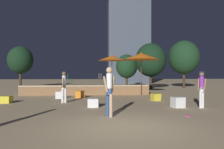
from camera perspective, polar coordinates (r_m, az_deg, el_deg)
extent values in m
plane|color=tan|center=(6.64, 3.44, -13.84)|extent=(120.00, 120.00, 0.00)
cube|color=olive|center=(17.88, -6.85, -3.93)|extent=(9.80, 2.54, 0.66)
cube|color=#CCB793|center=(16.63, -6.97, -2.96)|extent=(9.80, 0.12, 0.08)
cylinder|color=brown|center=(16.72, -0.03, -0.83)|extent=(0.05, 0.05, 2.63)
cone|color=orange|center=(16.76, -0.03, 4.31)|extent=(2.13, 2.13, 0.37)
sphere|color=orange|center=(16.78, -0.03, 5.08)|extent=(0.08, 0.08, 0.08)
cylinder|color=brown|center=(16.75, 7.63, -0.73)|extent=(0.05, 0.05, 2.69)
cone|color=orange|center=(16.80, 7.63, 4.71)|extent=(2.74, 2.74, 0.49)
sphere|color=orange|center=(16.83, 7.63, 5.69)|extent=(0.08, 0.08, 0.08)
cube|color=orange|center=(14.98, -8.31, -5.12)|extent=(0.62, 0.62, 0.45)
cube|color=white|center=(14.72, -13.50, -5.20)|extent=(0.49, 0.49, 0.46)
cube|color=white|center=(10.70, -4.81, -7.36)|extent=(0.58, 0.58, 0.41)
cube|color=white|center=(11.00, 16.81, -6.93)|extent=(0.60, 0.60, 0.50)
cube|color=yellow|center=(13.42, -25.84, -5.90)|extent=(0.57, 0.57, 0.39)
cube|color=yellow|center=(13.47, 11.39, -5.80)|extent=(0.56, 0.56, 0.42)
cylinder|color=#2D4C7F|center=(8.31, -1.15, -7.97)|extent=(0.13, 0.13, 0.86)
cylinder|color=tan|center=(8.18, -0.29, -8.10)|extent=(0.13, 0.13, 0.86)
cylinder|color=#2D4C7F|center=(8.19, -0.73, -4.48)|extent=(0.22, 0.22, 0.24)
cylinder|color=white|center=(8.16, -0.73, -2.02)|extent=(0.22, 0.22, 0.66)
cylinder|color=tan|center=(8.05, -1.69, -2.53)|extent=(0.24, 0.21, 0.59)
cylinder|color=tan|center=(8.29, 0.20, -2.45)|extent=(0.18, 0.16, 0.59)
sphere|color=tan|center=(8.16, -0.73, 1.13)|extent=(0.24, 0.24, 0.24)
cylinder|color=white|center=(12.48, -12.05, -5.39)|extent=(0.13, 0.13, 0.80)
cylinder|color=white|center=(12.52, -12.80, -5.37)|extent=(0.13, 0.13, 0.80)
cylinder|color=white|center=(12.46, -12.42, -3.18)|extent=(0.21, 0.21, 0.24)
cylinder|color=white|center=(12.45, -12.42, -1.68)|extent=(0.21, 0.21, 0.61)
cylinder|color=brown|center=(12.61, -12.23, -1.97)|extent=(0.10, 0.21, 0.55)
cylinder|color=brown|center=(12.29, -12.62, -2.03)|extent=(0.11, 0.23, 0.55)
sphere|color=brown|center=(12.44, -12.43, 0.24)|extent=(0.22, 0.22, 0.22)
cylinder|color=white|center=(11.22, 22.61, -6.05)|extent=(0.13, 0.13, 0.79)
cylinder|color=white|center=(11.08, 22.13, -6.13)|extent=(0.13, 0.13, 0.79)
cylinder|color=white|center=(11.10, 22.37, -3.65)|extent=(0.20, 0.20, 0.24)
cylinder|color=purple|center=(11.09, 22.38, -1.99)|extent=(0.20, 0.20, 0.61)
cylinder|color=#997051|center=(11.18, 21.66, -2.33)|extent=(0.12, 0.14, 0.54)
cylinder|color=#997051|center=(11.00, 23.10, -2.37)|extent=(0.14, 0.17, 0.54)
sphere|color=#997051|center=(11.08, 22.38, 0.13)|extent=(0.22, 0.22, 0.22)
cylinder|color=#333842|center=(11.08, 22.38, 0.47)|extent=(0.24, 0.24, 0.07)
cylinder|color=#47474C|center=(17.63, -3.43, -1.92)|extent=(0.02, 0.02, 0.45)
cylinder|color=#47474C|center=(17.43, -4.18, -1.94)|extent=(0.02, 0.02, 0.45)
cylinder|color=#47474C|center=(17.40, -2.79, -1.95)|extent=(0.02, 0.02, 0.45)
cylinder|color=#47474C|center=(17.20, -3.54, -1.97)|extent=(0.02, 0.02, 0.45)
cylinder|color=#47474C|center=(17.41, -3.48, -1.21)|extent=(0.40, 0.40, 0.02)
cube|color=#47474C|center=(17.28, -3.12, -0.47)|extent=(0.30, 0.25, 0.45)
cylinder|color=#1E4C47|center=(18.21, -10.51, -1.86)|extent=(0.02, 0.02, 0.45)
cylinder|color=#1E4C47|center=(18.49, -10.22, -1.83)|extent=(0.02, 0.02, 0.45)
cylinder|color=#1E4C47|center=(18.30, -11.40, -1.85)|extent=(0.02, 0.02, 0.45)
cylinder|color=#1E4C47|center=(18.58, -11.10, -1.82)|extent=(0.02, 0.02, 0.45)
cylinder|color=#1E4C47|center=(18.39, -10.81, -1.14)|extent=(0.40, 0.40, 0.02)
cube|color=#1E4C47|center=(18.44, -11.31, -0.43)|extent=(0.11, 0.36, 0.45)
cylinder|color=#47474C|center=(18.50, -1.09, -1.82)|extent=(0.02, 0.02, 0.45)
cylinder|color=#47474C|center=(18.21, -1.33, -1.85)|extent=(0.02, 0.02, 0.45)
cylinder|color=#47474C|center=(18.43, -0.19, -1.83)|extent=(0.02, 0.02, 0.45)
cylinder|color=#47474C|center=(18.14, -0.41, -1.86)|extent=(0.02, 0.02, 0.45)
cylinder|color=#47474C|center=(18.31, -0.76, -1.14)|extent=(0.40, 0.40, 0.02)
cube|color=#47474C|center=(18.27, -0.24, -0.44)|extent=(0.14, 0.35, 0.45)
cylinder|color=#E54C99|center=(8.90, 19.08, -10.13)|extent=(0.24, 0.24, 0.03)
cylinder|color=#3D2B1C|center=(25.91, 18.26, -1.26)|extent=(0.28, 0.28, 1.93)
ellipsoid|color=#19381E|center=(25.97, 18.27, 4.29)|extent=(3.43, 3.43, 3.77)
cylinder|color=#3D2B1C|center=(26.10, 3.86, -1.88)|extent=(0.28, 0.28, 1.35)
ellipsoid|color=#19381E|center=(26.10, 3.86, 2.15)|extent=(2.57, 2.57, 2.83)
cylinder|color=#3D2B1C|center=(23.70, 10.07, -1.76)|extent=(0.28, 0.28, 1.63)
ellipsoid|color=black|center=(23.73, 10.07, 3.76)|extent=(3.27, 3.27, 3.59)
cylinder|color=#3D2B1C|center=(28.09, -22.81, -1.16)|extent=(0.28, 0.28, 1.93)
ellipsoid|color=black|center=(28.13, -22.82, 3.52)|extent=(2.96, 2.96, 3.25)
cube|color=#4C5666|center=(36.65, 4.37, 8.30)|extent=(6.81, 3.04, 13.58)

